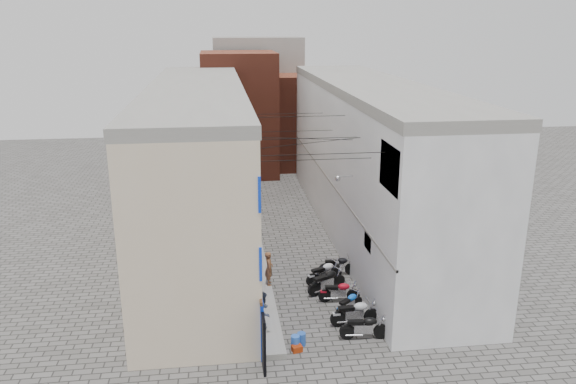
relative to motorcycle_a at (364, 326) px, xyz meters
name	(u,v)px	position (x,y,z in m)	size (l,w,h in m)	color
ground	(328,356)	(-1.68, -1.05, -0.58)	(90.00, 90.00, 0.00)	#52504D
plinth	(252,234)	(-3.73, 11.95, -0.46)	(0.90, 26.00, 0.25)	gray
building_left	(199,165)	(-6.66, 11.90, 3.91)	(5.10, 27.00, 9.00)	beige
building_right	(370,159)	(3.32, 11.94, 3.92)	(5.94, 26.00, 9.00)	silver
building_far_brick_left	(240,114)	(-3.68, 26.95, 4.42)	(6.00, 6.00, 10.00)	maroon
building_far_brick_right	(296,121)	(1.32, 28.95, 3.42)	(5.00, 6.00, 8.00)	maroon
building_far_concrete	(258,98)	(-1.68, 32.95, 4.92)	(8.00, 5.00, 11.00)	gray
far_shopfront	(267,166)	(-1.68, 24.15, 0.62)	(2.00, 0.30, 2.40)	black
overhead_wires	(300,135)	(-1.68, 6.59, 6.54)	(5.80, 13.02, 1.32)	black
motorcycle_a	(364,326)	(0.00, 0.00, 0.00)	(0.64, 2.02, 1.17)	black
motorcycle_b	(355,312)	(-0.11, 1.12, 0.04)	(0.68, 2.15, 1.24)	#B2B3B7
motorcycle_c	(349,302)	(-0.11, 2.15, -0.08)	(0.55, 1.74, 1.01)	blue
motorcycle_d	(339,291)	(-0.33, 3.23, -0.03)	(0.60, 1.91, 1.11)	#A50B1B
motorcycle_e	(327,280)	(-0.71, 4.24, 0.04)	(0.68, 2.14, 1.24)	black
motorcycle_f	(324,272)	(-0.64, 5.22, 0.01)	(0.65, 2.06, 1.19)	silver
motorcycle_g	(338,265)	(0.22, 6.03, -0.02)	(0.61, 1.93, 1.12)	black
person_a	(269,268)	(-3.38, 4.92, 0.49)	(0.60, 0.40, 1.66)	brown
person_b	(263,312)	(-4.03, 0.67, 0.55)	(0.86, 0.67, 1.76)	#303749
water_jug_near	(295,342)	(-2.86, -0.32, -0.32)	(0.34, 0.34, 0.54)	blue
water_jug_far	(301,339)	(-2.58, -0.14, -0.32)	(0.34, 0.34, 0.53)	#2350B0
red_crate	(297,349)	(-2.83, -0.55, -0.46)	(0.39, 0.29, 0.24)	#9A2C0B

